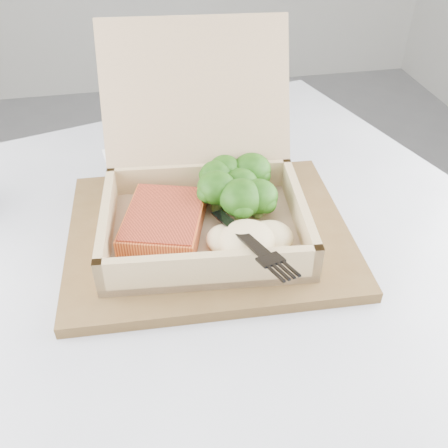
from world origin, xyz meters
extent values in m
cylinder|color=black|center=(0.48, -0.20, 0.35)|extent=(0.08, 0.08, 0.70)
cube|color=silver|center=(0.48, -0.20, 0.71)|extent=(0.97, 0.97, 0.03)
cube|color=brown|center=(0.49, -0.17, 0.73)|extent=(0.35, 0.28, 0.01)
cube|color=#9D7E5E|center=(0.49, -0.18, 0.75)|extent=(0.25, 0.20, 0.01)
cube|color=tan|center=(0.37, -0.17, 0.76)|extent=(0.03, 0.18, 0.05)
cube|color=tan|center=(0.60, -0.19, 0.76)|extent=(0.03, 0.18, 0.05)
cube|color=tan|center=(0.48, -0.26, 0.76)|extent=(0.23, 0.03, 0.05)
cube|color=tan|center=(0.49, -0.09, 0.76)|extent=(0.23, 0.03, 0.05)
cube|color=#9D7E5E|center=(0.50, -0.05, 0.86)|extent=(0.24, 0.11, 0.17)
cube|color=orange|center=(0.44, -0.17, 0.76)|extent=(0.12, 0.13, 0.02)
ellipsoid|color=beige|center=(0.53, -0.23, 0.77)|extent=(0.10, 0.09, 0.03)
cube|color=black|center=(0.50, -0.17, 0.78)|extent=(0.04, 0.12, 0.03)
cube|color=black|center=(0.52, -0.25, 0.78)|extent=(0.04, 0.05, 0.01)
cube|color=white|center=(0.42, 0.00, 0.73)|extent=(0.11, 0.17, 0.00)
camera|label=1|loc=(0.42, -0.63, 1.12)|focal=40.00mm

